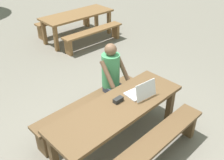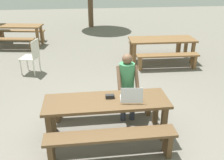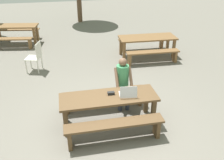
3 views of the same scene
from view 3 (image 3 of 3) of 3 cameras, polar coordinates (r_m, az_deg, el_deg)
ground_plane at (r=5.67m, az=-0.73°, el=-9.81°), size 30.00×30.00×0.00m
picnic_table_front at (r=5.33m, az=-0.77°, el=-4.73°), size 2.09×0.69×0.70m
bench_near at (r=4.98m, az=0.59°, el=-10.84°), size 1.99×0.30×0.46m
bench_far at (r=5.97m, az=-1.87°, el=-3.57°), size 1.99×0.30×0.46m
laptop at (r=5.26m, az=3.69°, el=-3.07°), size 0.39×0.35×0.26m
small_pouch at (r=5.32m, az=-0.22°, el=-3.05°), size 0.15×0.07×0.06m
person_seated at (r=5.82m, az=2.52°, el=0.02°), size 0.40×0.40×1.29m
plastic_chair at (r=8.12m, az=-17.20°, el=5.24°), size 0.54×0.54×0.95m
picnic_table_mid at (r=10.99m, az=-22.12°, el=11.00°), size 2.13×0.99×0.76m
bench_mid_south at (r=10.51m, az=-22.82°, el=8.33°), size 1.87×0.59×0.42m
bench_mid_north at (r=11.64m, az=-20.92°, el=10.45°), size 1.87×0.59×0.42m
picnic_table_rear at (r=9.00m, az=8.16°, el=9.19°), size 2.03×0.84×0.72m
bench_rear_south at (r=8.50m, az=9.37°, el=5.89°), size 1.82×0.35×0.44m
bench_rear_north at (r=9.71m, az=6.86°, el=8.89°), size 1.82×0.35×0.44m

